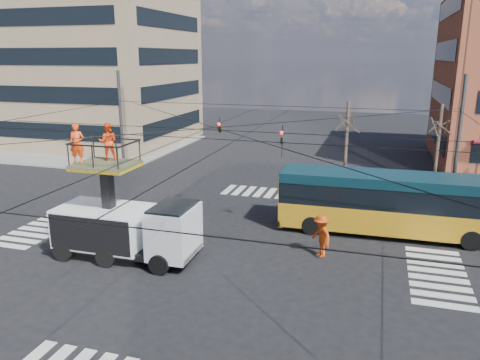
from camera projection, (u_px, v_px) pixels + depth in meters
The scene contains 11 objects.
ground at pixel (217, 248), 22.71m from camera, with size 120.00×120.00×0.00m, color black.
sidewalk_nw at pixel (92, 146), 47.95m from camera, with size 18.00×18.00×0.12m, color slate.
crosswalks at pixel (217, 248), 22.71m from camera, with size 22.40×22.40×0.02m, color silver, non-canonical shape.
overhead_network at pixel (217, 160), 22.00m from camera, with size 24.24×24.24×8.00m.
tree_a at pixel (348, 121), 32.64m from camera, with size 2.00×2.00×6.00m.
tree_b at pixel (440, 125), 30.98m from camera, with size 2.00×2.00×6.00m.
utility_truck at pixel (125, 216), 21.20m from camera, with size 7.00×2.66×6.20m.
city_bus at pixel (395, 203), 24.10m from camera, with size 11.86×2.82×3.20m.
traffic_cone at pixel (94, 242), 22.55m from camera, with size 0.36×0.36×0.70m, color #D44708.
worker_ground at pixel (135, 234), 21.90m from camera, with size 1.12×0.47×1.91m, color #FF4210.
flagger at pixel (321, 236), 21.57m from camera, with size 1.31×0.75×2.03m, color #DE460E.
Camera 1 is at (7.13, -19.88, 9.06)m, focal length 35.00 mm.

